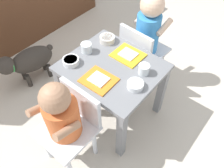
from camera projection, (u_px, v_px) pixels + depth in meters
ground_plane at (112, 110)px, 1.67m from camera, size 7.00×7.00×0.00m
dining_table at (112, 76)px, 1.40m from camera, size 0.49×0.55×0.45m
seated_child_left at (64, 116)px, 1.14m from camera, size 0.28×0.28×0.66m
seated_child_right at (147, 32)px, 1.55m from camera, size 0.30×0.30×0.72m
dog at (28, 61)px, 1.73m from camera, size 0.44×0.23×0.31m
food_tray_left at (99, 80)px, 1.25m from camera, size 0.16×0.18×0.02m
food_tray_right at (128, 55)px, 1.39m from camera, size 0.16×0.18×0.02m
water_cup_left at (144, 70)px, 1.28m from camera, size 0.06×0.06×0.06m
water_cup_right at (86, 49)px, 1.40m from camera, size 0.07×0.07×0.06m
veggie_bowl_far at (107, 39)px, 1.47m from camera, size 0.10×0.10×0.04m
cereal_bowl_left_side at (71, 61)px, 1.34m from camera, size 0.10×0.10×0.03m
veggie_bowl_near at (135, 85)px, 1.21m from camera, size 0.09×0.09×0.03m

